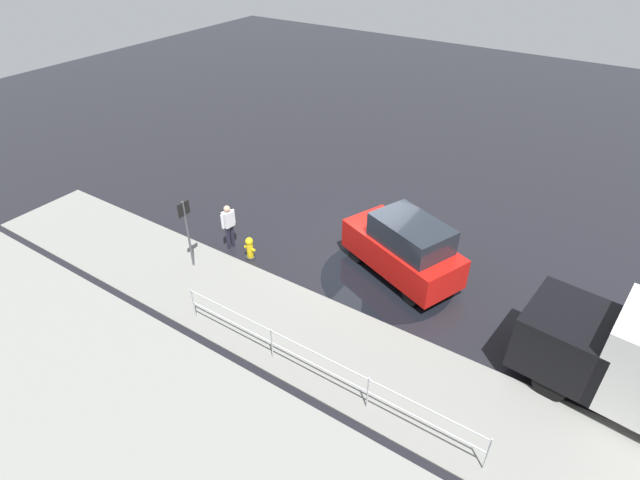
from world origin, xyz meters
TOP-DOWN VIEW (x-y plane):
  - ground_plane at (0.00, 0.00)m, footprint 60.00×60.00m
  - kerb_strip at (0.00, 4.20)m, footprint 24.00×3.20m
  - moving_hatchback at (-1.44, 0.30)m, footprint 4.25×3.03m
  - fire_hydrant at (3.10, 2.28)m, footprint 0.42×0.31m
  - pedestrian at (4.07, 2.14)m, footprint 0.29×0.57m
  - metal_railing at (-1.61, 5.35)m, footprint 8.34×0.04m
  - sign_post at (4.37, 3.63)m, footprint 0.07×0.44m
  - puddle_patch at (-1.17, 0.75)m, footprint 4.17×4.17m

SIDE VIEW (x-z plane):
  - ground_plane at x=0.00m, z-range 0.00..0.00m
  - puddle_patch at x=-1.17m, z-range 0.00..0.01m
  - kerb_strip at x=0.00m, z-range 0.00..0.04m
  - fire_hydrant at x=3.10m, z-range 0.00..0.80m
  - metal_railing at x=-1.61m, z-range 0.21..1.26m
  - pedestrian at x=4.07m, z-range 0.15..1.77m
  - moving_hatchback at x=-1.44m, z-range 0.00..2.06m
  - sign_post at x=4.37m, z-range 0.38..2.78m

